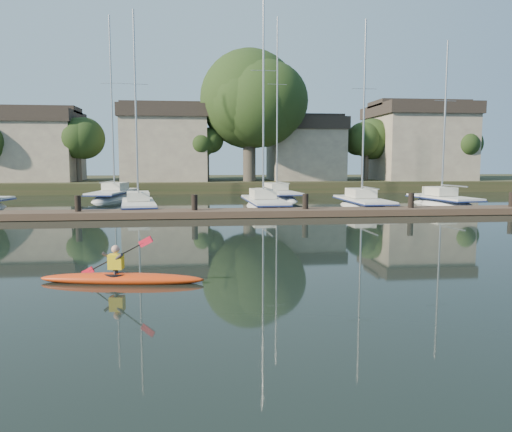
{
  "coord_description": "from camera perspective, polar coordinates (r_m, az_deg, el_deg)",
  "views": [
    {
      "loc": [
        -2.69,
        -12.58,
        3.02
      ],
      "look_at": [
        -0.88,
        3.54,
        1.2
      ],
      "focal_mm": 35.0,
      "sensor_mm": 36.0,
      "label": 1
    }
  ],
  "objects": [
    {
      "name": "sailboat_6",
      "position": [
        40.27,
        2.48,
        1.84
      ],
      "size": [
        3.09,
        9.85,
        15.4
      ],
      "rotation": [
        0.0,
        0.0,
        0.11
      ],
      "color": "silver",
      "rests_on": "ground"
    },
    {
      "name": "sailboat_3",
      "position": [
        32.36,
        12.09,
        0.57
      ],
      "size": [
        2.17,
        8.04,
        12.93
      ],
      "rotation": [
        0.0,
        0.0,
        0.01
      ],
      "color": "silver",
      "rests_on": "ground"
    },
    {
      "name": "kayak",
      "position": [
        12.87,
        -15.19,
        -6.67
      ],
      "size": [
        4.14,
        1.18,
        1.31
      ],
      "rotation": [
        0.0,
        0.0,
        -0.15
      ],
      "color": "red",
      "rests_on": "ground"
    },
    {
      "name": "dock",
      "position": [
        26.86,
        -0.61,
        0.39
      ],
      "size": [
        34.0,
        2.0,
        1.8
      ],
      "color": "#4E3C2D",
      "rests_on": "ground"
    },
    {
      "name": "sailboat_2",
      "position": [
        31.47,
        0.9,
        0.56
      ],
      "size": [
        2.41,
        8.93,
        14.66
      ],
      "rotation": [
        0.0,
        0.0,
        0.04
      ],
      "color": "silver",
      "rests_on": "ground"
    },
    {
      "name": "sailboat_5",
      "position": [
        40.97,
        -15.93,
        1.66
      ],
      "size": [
        3.4,
        9.51,
        15.4
      ],
      "rotation": [
        0.0,
        0.0,
        -0.13
      ],
      "color": "silver",
      "rests_on": "ground"
    },
    {
      "name": "sailboat_4",
      "position": [
        35.69,
        20.56,
        0.83
      ],
      "size": [
        3.07,
        7.34,
        12.1
      ],
      "rotation": [
        0.0,
        0.0,
        0.14
      ],
      "color": "silver",
      "rests_on": "ground"
    },
    {
      "name": "sailboat_1",
      "position": [
        30.75,
        -13.27,
        0.27
      ],
      "size": [
        3.03,
        8.09,
        12.92
      ],
      "rotation": [
        0.0,
        0.0,
        0.14
      ],
      "color": "silver",
      "rests_on": "ground"
    },
    {
      "name": "shore",
      "position": [
        53.04,
        -1.75,
        6.63
      ],
      "size": [
        90.0,
        25.25,
        12.75
      ],
      "color": "#212E17",
      "rests_on": "ground"
    },
    {
      "name": "ground",
      "position": [
        13.21,
        5.56,
        -6.84
      ],
      "size": [
        160.0,
        160.0,
        0.0
      ],
      "primitive_type": "plane",
      "color": "black",
      "rests_on": "ground"
    }
  ]
}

